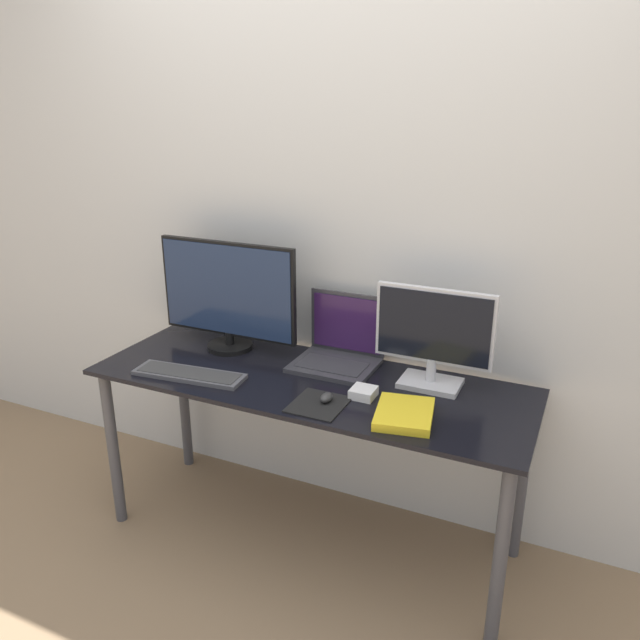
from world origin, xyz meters
TOP-DOWN VIEW (x-y plane):
  - ground_plane at (0.00, 0.00)m, footprint 12.00×12.00m
  - wall_back at (0.00, 0.66)m, footprint 7.00×0.05m
  - desk at (0.00, 0.30)m, footprint 1.68×0.59m
  - monitor_left at (-0.44, 0.44)m, footprint 0.62×0.19m
  - monitor_right at (0.43, 0.44)m, footprint 0.43×0.16m
  - laptop at (0.04, 0.49)m, footprint 0.32×0.27m
  - keyboard at (-0.43, 0.13)m, footprint 0.45×0.17m
  - mousepad at (0.12, 0.12)m, footprint 0.18×0.20m
  - mouse at (0.14, 0.15)m, footprint 0.04×0.06m
  - book at (0.42, 0.16)m, footprint 0.23×0.26m
  - power_brick at (0.24, 0.25)m, footprint 0.09×0.09m

SIDE VIEW (x-z plane):
  - ground_plane at x=0.00m, z-range 0.00..0.00m
  - desk at x=0.00m, z-range 0.26..0.98m
  - mousepad at x=0.12m, z-range 0.72..0.72m
  - keyboard at x=-0.43m, z-range 0.72..0.74m
  - book at x=0.42m, z-range 0.72..0.75m
  - power_brick at x=0.24m, z-range 0.72..0.75m
  - mouse at x=0.14m, z-range 0.72..0.75m
  - laptop at x=0.04m, z-range 0.65..0.92m
  - monitor_right at x=0.43m, z-range 0.73..1.10m
  - monitor_left at x=-0.44m, z-range 0.72..1.19m
  - wall_back at x=0.00m, z-range 0.00..2.50m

